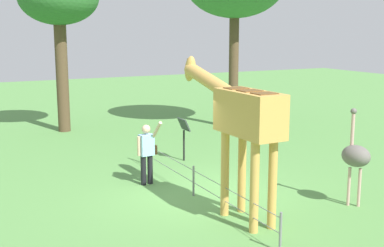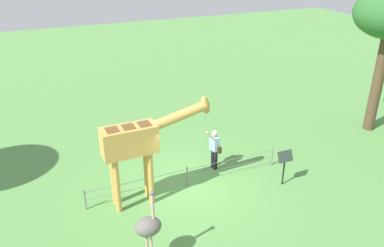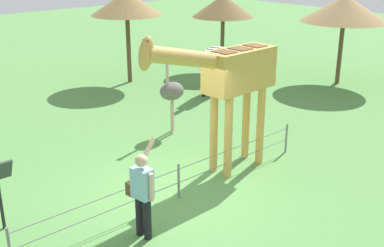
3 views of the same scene
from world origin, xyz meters
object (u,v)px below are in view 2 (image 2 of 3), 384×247
info_sign (285,161)px  visitor (215,147)px  ostrich (148,227)px  giraffe (139,142)px

info_sign → visitor: bearing=132.6°
visitor → ostrich: size_ratio=0.76×
giraffe → info_sign: (4.83, -1.00, -1.25)m
visitor → ostrich: (-3.65, -3.61, 0.27)m
giraffe → visitor: bearing=16.4°
visitor → info_sign: bearing=-47.4°
giraffe → ostrich: giraffe is taller
visitor → info_sign: (1.75, -1.91, 0.05)m
ostrich → info_sign: bearing=17.5°
giraffe → visitor: size_ratio=2.11×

